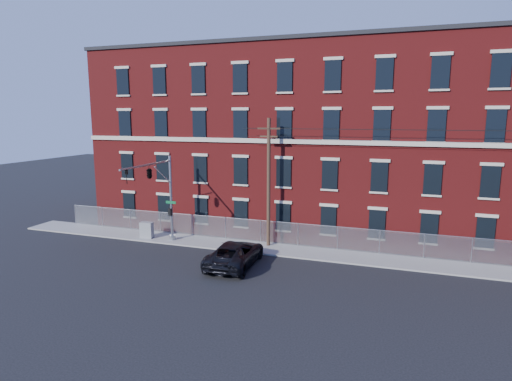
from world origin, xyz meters
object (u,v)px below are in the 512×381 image
object	(u,v)px
traffic_signal_mast	(155,181)
utility_pole_near	(269,180)
utility_cabinet	(147,230)
pickup_truck	(235,254)

from	to	relation	value
traffic_signal_mast	utility_pole_near	world-z (taller)	utility_pole_near
traffic_signal_mast	utility_cabinet	xyz separation A→B (m)	(-2.33, 2.12, -4.60)
pickup_truck	traffic_signal_mast	bearing A→B (deg)	-13.51
pickup_truck	utility_cabinet	bearing A→B (deg)	-22.76
utility_pole_near	utility_cabinet	xyz separation A→B (m)	(-10.33, -1.30, -4.55)
traffic_signal_mast	utility_pole_near	size ratio (longest dim) A/B	0.70
utility_pole_near	pickup_truck	bearing A→B (deg)	-100.66
traffic_signal_mast	utility_cabinet	size ratio (longest dim) A/B	5.20
traffic_signal_mast	utility_cabinet	bearing A→B (deg)	137.61
traffic_signal_mast	pickup_truck	distance (m)	8.54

